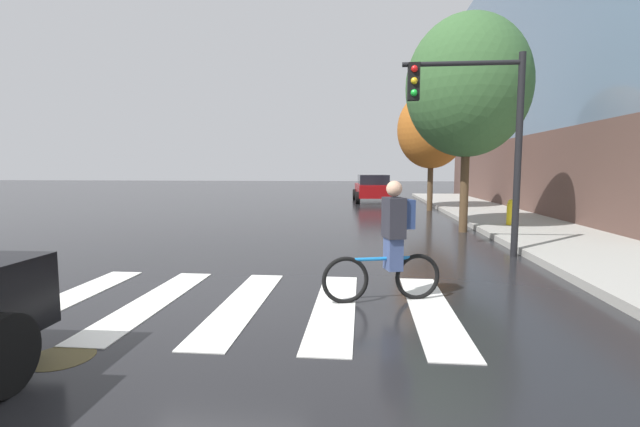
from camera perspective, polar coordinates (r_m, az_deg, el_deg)
name	(u,v)px	position (r m, az deg, el deg)	size (l,w,h in m)	color
ground_plane	(208,303)	(6.40, -14.28, -11.20)	(120.00, 120.00, 0.00)	black
crosswalk_stripes	(242,304)	(6.26, -10.06, -11.45)	(5.65, 3.24, 0.01)	silver
manhole_cover	(61,357)	(5.24, -30.50, -15.69)	(0.64, 0.64, 0.01)	#473D1E
sedan_mid	(373,188)	(24.67, 6.83, 3.30)	(2.30, 4.49, 1.51)	maroon
cyclist	(391,242)	(6.20, 9.18, -3.63)	(1.66, 0.53, 1.69)	black
traffic_light_near	(478,120)	(9.86, 19.77, 11.35)	(2.47, 0.28, 4.20)	black
fire_hydrant	(511,212)	(14.55, 23.42, 0.13)	(0.33, 0.22, 0.78)	gold
street_tree_near	(468,86)	(13.67, 18.55, 15.31)	(3.48, 3.48, 6.18)	#4C3823
street_tree_mid	(432,130)	(20.15, 14.22, 10.48)	(2.96, 2.96, 5.26)	#4C3823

